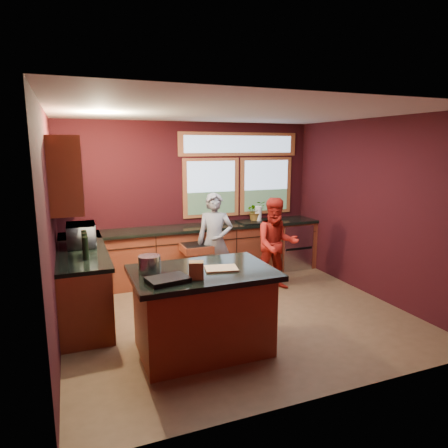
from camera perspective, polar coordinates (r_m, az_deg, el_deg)
floor at (r=5.65m, az=1.78°, el=-12.76°), size 4.50×4.50×0.00m
room_shell at (r=5.30m, az=-5.47°, el=5.78°), size 4.52×4.02×2.71m
back_counter at (r=7.06m, az=-2.15°, el=-3.88°), size 4.50×0.64×0.93m
left_counter at (r=5.88m, az=-19.57°, el=-7.57°), size 0.64×2.30×0.93m
island at (r=4.57m, az=-3.02°, el=-12.18°), size 1.55×1.05×0.95m
person_grey at (r=6.36m, az=-1.31°, el=-2.57°), size 0.67×0.57×1.57m
person_red at (r=6.43m, az=7.49°, el=-2.88°), size 0.84×0.72×1.49m
microwave at (r=5.82m, az=-19.71°, el=-1.48°), size 0.38×0.56×0.31m
potted_plant at (r=7.33m, az=4.55°, el=1.85°), size 0.34×0.29×0.38m
paper_towel at (r=7.30m, az=4.93°, el=1.44°), size 0.12×0.12×0.28m
cutting_board at (r=4.42m, az=-0.40°, el=-6.38°), size 0.39×0.32×0.02m
stock_pot at (r=4.39m, az=-10.59°, el=-5.61°), size 0.24×0.24×0.18m
paper_bag at (r=4.11m, az=-3.98°, el=-6.60°), size 0.18×0.16×0.18m
black_tray at (r=4.05m, az=-8.06°, el=-7.90°), size 0.44×0.35×0.05m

